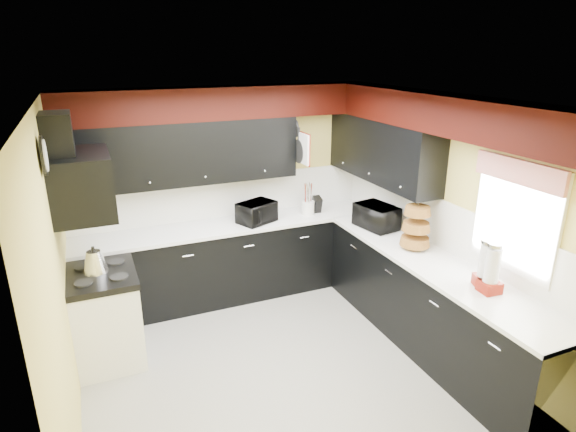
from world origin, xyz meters
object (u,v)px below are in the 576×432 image
object	(u,v)px
toaster_oven	(257,212)
microwave	(377,217)
knife_block	(317,205)
utensil_crock	(308,208)
kettle	(95,261)

from	to	relation	value
toaster_oven	microwave	bearing A→B (deg)	-54.26
microwave	knife_block	xyz separation A→B (m)	(-0.39, 0.76, -0.03)
toaster_oven	knife_block	world-z (taller)	toaster_oven
utensil_crock	kettle	bearing A→B (deg)	-165.31
knife_block	microwave	bearing A→B (deg)	-58.73
toaster_oven	kettle	world-z (taller)	toaster_oven
microwave	knife_block	distance (m)	0.86
toaster_oven	microwave	world-z (taller)	microwave
toaster_oven	knife_block	size ratio (longest dim) A/B	2.10
toaster_oven	utensil_crock	world-z (taller)	toaster_oven
knife_block	utensil_crock	bearing A→B (deg)	-165.39
toaster_oven	microwave	distance (m)	1.39
utensil_crock	microwave	bearing A→B (deg)	-54.76
microwave	kettle	distance (m)	3.03
toaster_oven	utensil_crock	bearing A→B (deg)	-21.36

